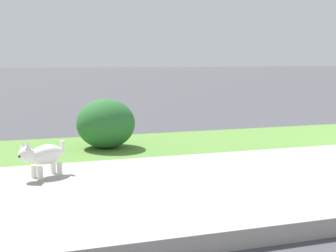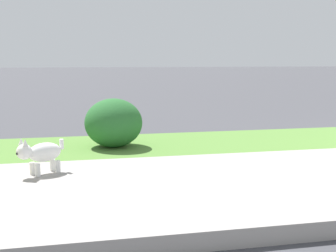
# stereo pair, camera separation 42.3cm
# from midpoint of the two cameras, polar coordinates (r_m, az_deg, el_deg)

# --- Properties ---
(small_white_dog) EXTENTS (0.43, 0.34, 0.37)m
(small_white_dog) POSITION_cam_midpoint_polar(r_m,az_deg,el_deg) (4.42, -17.75, -3.46)
(small_white_dog) COLOR white
(small_white_dog) RESTS_ON ground
(shrub_bush_far_verge) EXTENTS (0.70, 0.70, 0.60)m
(shrub_bush_far_verge) POSITION_cam_midpoint_polar(r_m,az_deg,el_deg) (5.71, -9.70, 0.28)
(shrub_bush_far_verge) COLOR #28662D
(shrub_bush_far_verge) RESTS_ON ground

